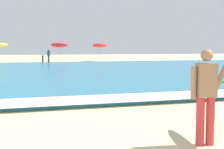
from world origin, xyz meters
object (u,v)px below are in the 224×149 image
beach_umbrella_2 (0,45)px  beach_umbrella_3 (59,45)px  beachgoer_near_row_right (43,56)px  beachgoer_near_row_mid (49,56)px  surfer_with_board (219,88)px  beach_umbrella_4 (100,45)px

beach_umbrella_2 → beach_umbrella_3: 7.49m
beachgoer_near_row_right → beachgoer_near_row_mid: bearing=36.5°
beach_umbrella_3 → beachgoer_near_row_right: (-2.05, -0.74, -1.27)m
beach_umbrella_2 → beachgoer_near_row_mid: 6.52m
surfer_with_board → beach_umbrella_4: beach_umbrella_4 is taller
beach_umbrella_2 → beachgoer_near_row_right: (4.87, -3.63, -1.30)m
surfer_with_board → beach_umbrella_3: (1.41, 33.37, 1.08)m
beach_umbrella_2 → beachgoer_near_row_right: size_ratio=1.52×
beach_umbrella_3 → beach_umbrella_2: bearing=157.3°
beach_umbrella_4 → beachgoer_near_row_right: size_ratio=1.53×
beach_umbrella_4 → beachgoer_near_row_mid: beach_umbrella_4 is taller
beachgoer_near_row_right → surfer_with_board: bearing=-88.9°
beach_umbrella_2 → beach_umbrella_3: bearing=-22.7°
surfer_with_board → beach_umbrella_2: bearing=98.6°
surfer_with_board → beachgoer_near_row_right: surfer_with_board is taller
beach_umbrella_2 → beachgoer_near_row_right: bearing=-36.7°
surfer_with_board → beachgoer_near_row_right: bearing=91.1°
surfer_with_board → beachgoer_near_row_right: 32.63m
beach_umbrella_2 → beachgoer_near_row_right: 6.21m
beach_umbrella_3 → beachgoer_near_row_mid: size_ratio=1.58×
beach_umbrella_4 → beachgoer_near_row_right: (-7.71, -3.47, -1.25)m
beach_umbrella_2 → surfer_with_board: bearing=-81.4°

